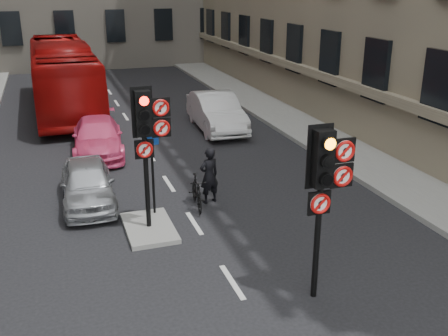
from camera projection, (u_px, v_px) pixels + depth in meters
pavement_right at (314, 129)px, 22.18m from camera, size 3.00×50.00×0.16m
centre_island at (149, 228)px, 13.42m from camera, size 1.20×2.00×0.12m
signal_near at (326, 177)px, 9.80m from camera, size 0.91×0.40×3.58m
signal_far at (147, 128)px, 12.54m from camera, size 0.91×0.40×3.58m
car_silver at (87, 183)px, 14.83m from camera, size 1.55×3.65×1.23m
car_white at (216, 112)px, 22.17m from camera, size 1.86×4.76×1.54m
car_pink at (98, 137)px, 19.12m from camera, size 2.09×4.44×1.25m
bus_red at (63, 76)px, 25.31m from camera, size 2.92×11.79×3.27m
motorcycle at (197, 192)px, 14.65m from camera, size 0.61×1.57×0.92m
motorcyclist at (209, 176)px, 14.84m from camera, size 0.68×0.53×1.64m
info_sign at (152, 163)px, 13.65m from camera, size 0.38×0.16×2.23m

